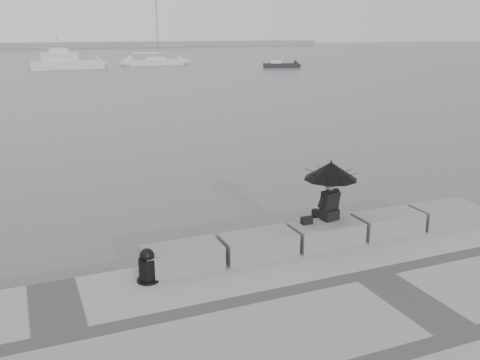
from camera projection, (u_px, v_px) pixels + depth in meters
name	position (u px, v px, depth m)	size (l,w,h in m)	color
ground	(315.00, 257.00, 12.67)	(360.00, 360.00, 0.00)	#4B4D50
stone_block_far_left	(182.00, 258.00, 10.79)	(1.60, 0.80, 0.50)	slate
stone_block_left	(258.00, 245.00, 11.43)	(1.60, 0.80, 0.50)	slate
stone_block_centre	(326.00, 234.00, 12.06)	(1.60, 0.80, 0.50)	slate
stone_block_right	(388.00, 223.00, 12.70)	(1.60, 0.80, 0.50)	slate
stone_block_far_right	(443.00, 214.00, 13.34)	(1.60, 0.80, 0.50)	slate
seated_person	(331.00, 177.00, 11.99)	(1.22, 1.22, 1.39)	black
bag	(307.00, 220.00, 11.94)	(0.25, 0.14, 0.16)	black
mooring_bollard	(148.00, 268.00, 10.25)	(0.43, 0.43, 0.68)	black
sailboat_right	(155.00, 61.00, 80.52)	(8.09, 2.43, 12.90)	white
motor_cruiser	(67.00, 62.00, 72.14)	(9.64, 3.33, 4.50)	white
small_motorboat	(281.00, 65.00, 75.33)	(5.18, 3.06, 1.10)	black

